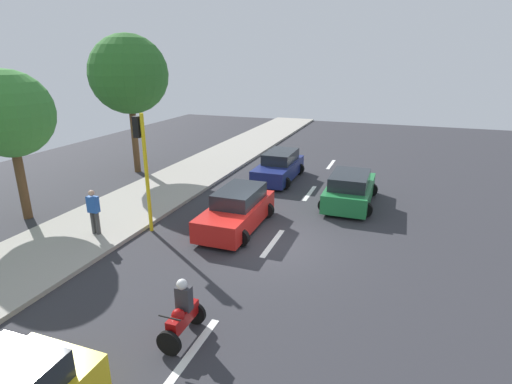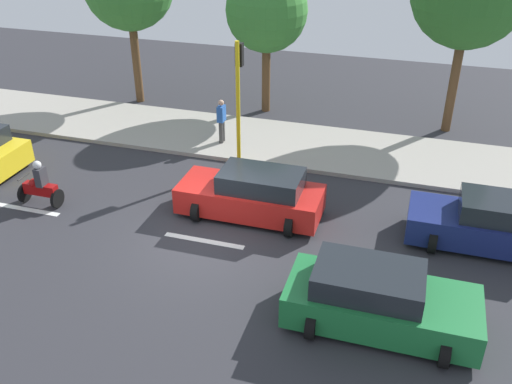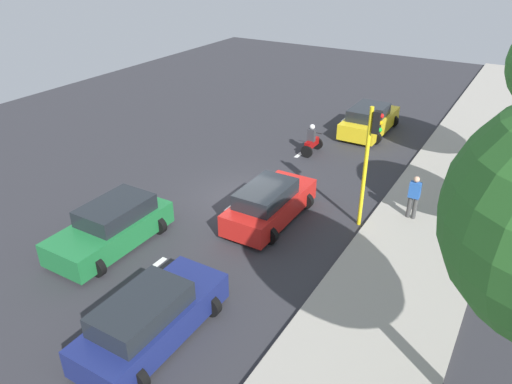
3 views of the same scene
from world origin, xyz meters
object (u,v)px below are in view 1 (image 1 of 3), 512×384
Objects in this scene: street_tree_south at (9,114)px; street_tree_center at (129,75)px; car_green at (350,189)px; car_dark_blue at (279,167)px; car_red at (237,210)px; motorcycle at (182,314)px; traffic_light_corner at (143,156)px; pedestrian_near_signal at (94,211)px.

street_tree_south is 7.75m from street_tree_center.
street_tree_south reaches higher than car_green.
street_tree_south is at bearing 47.31° from car_dark_blue.
car_red and car_dark_blue have the same top height.
motorcycle is 0.34× the size of traffic_light_corner.
street_tree_south is at bearing 26.72° from car_green.
street_tree_center is (0.03, -7.65, 1.20)m from street_tree_south.
traffic_light_corner is (3.08, 1.44, 2.22)m from car_red.
car_green is at bearing -132.24° from car_red.
motorcycle reaches higher than car_dark_blue.
street_tree_center reaches higher than car_red.
pedestrian_near_signal is at bearing 39.27° from car_green.
car_dark_blue is 0.58× the size of street_tree_center.
traffic_light_corner reaches higher than car_red.
pedestrian_near_signal is 0.38× the size of traffic_light_corner.
motorcycle is 0.20× the size of street_tree_center.
car_red is at bearing 47.76° from car_green.
car_dark_blue is 13.51m from motorcycle.
car_dark_blue is 9.01m from traffic_light_corner.
street_tree_south reaches higher than traffic_light_corner.
street_tree_center reaches higher than street_tree_south.
car_green is at bearing -102.91° from motorcycle.
traffic_light_corner is at bearing -173.56° from street_tree_south.
pedestrian_near_signal is (5.87, -3.91, 0.42)m from motorcycle.
street_tree_south is (5.50, 0.62, 1.35)m from traffic_light_corner.
street_tree_center is at bearing -50.71° from motorcycle.
car_red is at bearing -166.49° from street_tree_south.
street_tree_south is (8.59, 2.06, 3.57)m from car_red.
motorcycle reaches higher than car_green.
car_red is 6.86m from car_dark_blue.
pedestrian_near_signal reaches higher than motorcycle.
car_green is at bearing -153.28° from street_tree_south.
pedestrian_near_signal is (4.55, 2.65, 0.35)m from car_red.
street_tree_center is at bearing -32.98° from car_red.
street_tree_center is at bearing -89.79° from street_tree_south.
car_dark_blue is at bearing -132.69° from street_tree_south.
street_tree_center is (9.94, -12.15, 4.83)m from motorcycle.
car_dark_blue is 4.94m from car_green.
car_green is 0.72× the size of street_tree_south.
car_dark_blue is 9.61m from street_tree_center.
traffic_light_corner reaches higher than car_green.
traffic_light_corner is (4.41, -5.11, 2.29)m from motorcycle.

